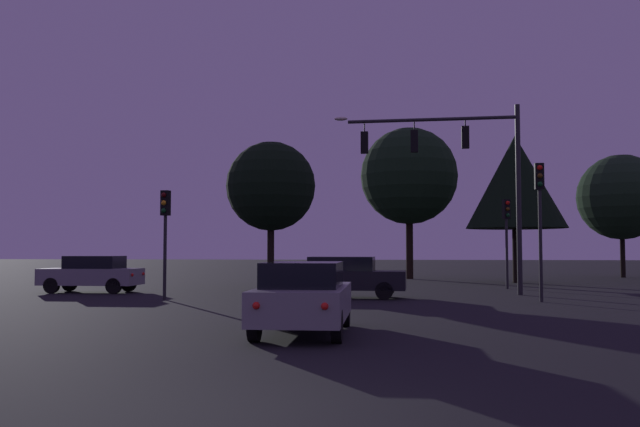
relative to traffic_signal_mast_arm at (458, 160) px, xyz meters
The scene contains 12 objects.
ground_plane 8.22m from the traffic_signal_mast_arm, 134.19° to the left, with size 168.00×168.00×0.00m, color black.
traffic_signal_mast_arm is the anchor object (origin of this frame).
traffic_light_corner_left 11.77m from the traffic_signal_mast_arm, 159.75° to the right, with size 0.33×0.37×3.90m.
traffic_light_corner_right 5.34m from the traffic_signal_mast_arm, 57.48° to the left, with size 0.36×0.39×4.08m.
traffic_light_median 4.77m from the traffic_signal_mast_arm, 56.94° to the right, with size 0.31×0.36×4.75m.
car_nearside_lane 14.42m from the traffic_signal_mast_arm, 109.68° to the right, with size 1.83×4.26×1.52m.
car_crossing_left 15.79m from the traffic_signal_mast_arm, behind, with size 4.09×1.73×1.52m.
car_crossing_right 6.81m from the traffic_signal_mast_arm, 151.62° to the right, with size 4.53×1.95×1.52m.
tree_behind_sign 13.86m from the traffic_signal_mast_arm, 96.51° to the left, with size 5.92×5.92×9.24m.
tree_left_far 21.01m from the traffic_signal_mast_arm, 55.03° to the left, with size 5.47×5.47×7.89m.
tree_right_cluster 10.34m from the traffic_signal_mast_arm, 67.20° to the left, with size 5.35×5.35×7.96m.
tree_lot_edge 8.92m from the traffic_signal_mast_arm, 158.11° to the left, with size 4.15×4.15×6.80m.
Camera 1 is at (1.55, -6.89, 1.79)m, focal length 37.20 mm.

